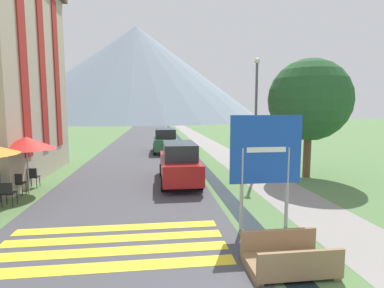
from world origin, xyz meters
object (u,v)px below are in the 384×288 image
object	(u,v)px
cafe_chair_far_left	(33,176)
streetlamp	(256,108)
tree_by_path	(309,100)
cafe_umbrella_middle_red	(26,143)
cafe_chair_middle	(18,182)
parked_car_near	(179,163)
cafe_chair_near_left	(8,192)
footbridge	(288,259)
parked_car_far	(165,141)
road_sign	(266,157)

from	to	relation	value
cafe_chair_far_left	streetlamp	xyz separation A→B (m)	(9.99, 1.18, 2.84)
streetlamp	tree_by_path	size ratio (longest dim) A/B	1.01
cafe_umbrella_middle_red	tree_by_path	size ratio (longest dim) A/B	0.39
cafe_chair_far_left	cafe_chair_middle	size ratio (longest dim) A/B	1.00
parked_car_near	cafe_chair_near_left	bearing A→B (deg)	-156.18
cafe_chair_near_left	cafe_umbrella_middle_red	size ratio (longest dim) A/B	0.38
cafe_chair_near_left	footbridge	bearing A→B (deg)	-24.13
cafe_chair_far_left	parked_car_far	bearing A→B (deg)	61.89
cafe_chair_near_left	streetlamp	size ratio (longest dim) A/B	0.15
footbridge	streetlamp	xyz separation A→B (m)	(2.24, 8.66, 3.13)
footbridge	parked_car_far	size ratio (longest dim) A/B	0.40
cafe_chair_far_left	road_sign	bearing A→B (deg)	-31.25
parked_car_near	parked_car_far	distance (m)	9.75
parked_car_near	streetlamp	world-z (taller)	streetlamp
road_sign	cafe_chair_far_left	world-z (taller)	road_sign
cafe_chair_near_left	streetlamp	xyz separation A→B (m)	(9.84, 3.67, 2.84)
cafe_chair_near_left	cafe_umbrella_middle_red	bearing A→B (deg)	99.55
road_sign	parked_car_near	xyz separation A→B (m)	(-1.88, 5.52, -1.07)
cafe_chair_near_left	cafe_chair_far_left	bearing A→B (deg)	102.66
cafe_chair_far_left	streetlamp	bearing A→B (deg)	9.25
cafe_chair_near_left	cafe_chair_middle	bearing A→B (deg)	110.09
cafe_chair_middle	tree_by_path	world-z (taller)	tree_by_path
parked_car_far	cafe_chair_middle	xyz separation A→B (m)	(-5.99, -10.98, -0.40)
cafe_chair_near_left	tree_by_path	bearing A→B (deg)	23.34
streetlamp	cafe_chair_near_left	bearing A→B (deg)	-159.56
footbridge	streetlamp	size ratio (longest dim) A/B	0.30
cafe_chair_middle	cafe_chair_near_left	world-z (taller)	same
cafe_chair_far_left	cafe_chair_middle	bearing A→B (deg)	-94.01
cafe_chair_middle	parked_car_far	bearing A→B (deg)	49.93
cafe_chair_middle	cafe_chair_near_left	bearing A→B (deg)	-90.60
parked_car_near	parked_car_far	world-z (taller)	same
parked_car_far	cafe_chair_middle	distance (m)	12.51
road_sign	tree_by_path	xyz separation A→B (m)	(4.38, 5.96, 1.73)
cafe_chair_far_left	streetlamp	distance (m)	10.45
parked_car_far	cafe_umbrella_middle_red	size ratio (longest dim) A/B	1.90
parked_car_near	footbridge	bearing A→B (deg)	-78.18
parked_car_near	parked_car_far	size ratio (longest dim) A/B	1.09
parked_car_far	tree_by_path	world-z (taller)	tree_by_path
footbridge	parked_car_far	bearing A→B (deg)	96.17
footbridge	tree_by_path	world-z (taller)	tree_by_path
road_sign	cafe_umbrella_middle_red	bearing A→B (deg)	149.87
road_sign	parked_car_near	distance (m)	5.93
cafe_umbrella_middle_red	tree_by_path	xyz separation A→B (m)	(12.27, 1.38, 1.73)
cafe_chair_far_left	cafe_chair_near_left	distance (m)	2.49
road_sign	cafe_chair_near_left	xyz separation A→B (m)	(-7.87, 2.87, -1.47)
cafe_chair_far_left	cafe_chair_near_left	bearing A→B (deg)	-84.05
cafe_chair_middle	tree_by_path	size ratio (longest dim) A/B	0.15
cafe_chair_middle	cafe_chair_far_left	bearing A→B (deg)	72.01
road_sign	cafe_chair_middle	size ratio (longest dim) A/B	3.66
cafe_umbrella_middle_red	parked_car_far	bearing A→B (deg)	61.84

